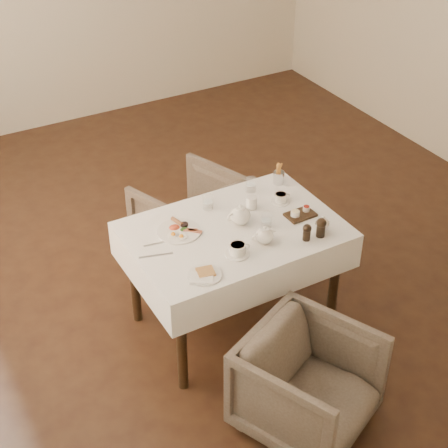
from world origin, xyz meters
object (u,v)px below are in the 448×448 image
armchair_near (308,384)px  breakfast_plate (179,230)px  teapot_centre (240,214)px  armchair_far (193,219)px  table (234,244)px

armchair_near → breakfast_plate: (-0.24, 1.05, 0.46)m
teapot_centre → breakfast_plate: bearing=162.7°
breakfast_plate → armchair_far: bearing=68.8°
breakfast_plate → armchair_near: bearing=-65.7°
armchair_near → breakfast_plate: breakfast_plate is taller
armchair_near → breakfast_plate: bearing=78.6°
table → teapot_centre: size_ratio=7.39×
armchair_near → teapot_centre: size_ratio=3.86×
armchair_far → breakfast_plate: (-0.42, -0.65, 0.45)m
armchair_near → teapot_centre: bearing=58.3°
armchair_near → teapot_centre: 1.09m
armchair_near → breakfast_plate: 1.17m
breakfast_plate → teapot_centre: bearing=-4.8°
breakfast_plate → teapot_centre: size_ratio=1.53×
table → armchair_far: (0.12, 0.79, -0.32)m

